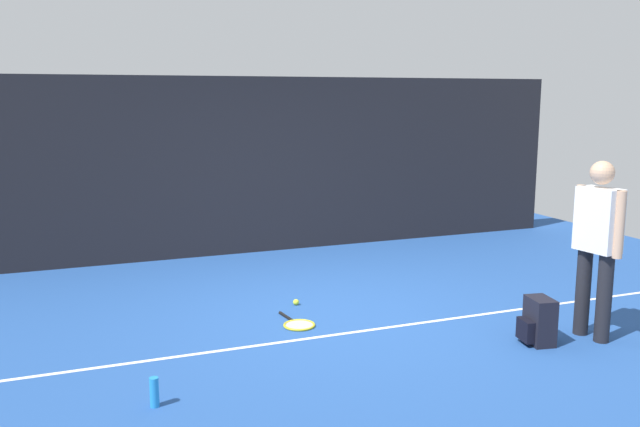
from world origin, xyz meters
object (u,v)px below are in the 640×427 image
tennis_racket (298,324)px  tennis_ball_near_player (296,302)px  water_bottle (154,392)px  tennis_player (597,239)px  backpack (538,322)px

tennis_racket → tennis_ball_near_player: tennis_ball_near_player is taller
tennis_racket → tennis_ball_near_player: bearing=154.6°
tennis_racket → water_bottle: water_bottle is taller
water_bottle → tennis_racket: bearing=39.3°
tennis_player → water_bottle: size_ratio=7.44×
tennis_player → tennis_racket: 3.00m
water_bottle → tennis_ball_near_player: bearing=47.2°
backpack → water_bottle: size_ratio=1.92×
tennis_ball_near_player → water_bottle: water_bottle is taller
backpack → tennis_ball_near_player: 2.58m
backpack → tennis_ball_near_player: size_ratio=6.67×
tennis_racket → backpack: backpack is taller
tennis_player → tennis_ball_near_player: 3.18m
tennis_player → tennis_ball_near_player: tennis_player is taller
tennis_racket → tennis_ball_near_player: (0.20, 0.64, 0.02)m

